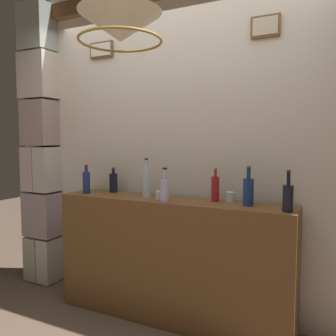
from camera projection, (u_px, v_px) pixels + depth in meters
name	position (u px, v px, depth m)	size (l,w,h in m)	color
panelled_rear_partition	(184.00, 135.00, 2.86)	(3.65, 0.15, 2.80)	beige
stone_pillar	(43.00, 147.00, 3.41)	(0.34, 0.29, 2.73)	#ACB496
bar_shelf_unit	(171.00, 260.00, 2.70)	(1.90, 0.37, 0.97)	brown
liquor_bottle_brandy	(146.00, 182.00, 2.76)	(0.07, 0.07, 0.32)	silver
liquor_bottle_rum	(215.00, 188.00, 2.56)	(0.06, 0.06, 0.26)	#A31E22
liquor_bottle_vodka	(288.00, 197.00, 2.20)	(0.07, 0.07, 0.27)	black
liquor_bottle_whiskey	(165.00, 189.00, 2.55)	(0.07, 0.07, 0.26)	silver
liquor_bottle_port	(113.00, 182.00, 3.02)	(0.07, 0.07, 0.22)	black
liquor_bottle_rye	(248.00, 191.00, 2.40)	(0.07, 0.07, 0.29)	navy
liquor_bottle_gin	(86.00, 182.00, 2.97)	(0.06, 0.06, 0.25)	navy
glass_tumbler_rocks	(160.00, 195.00, 2.64)	(0.06, 0.06, 0.07)	silver
glass_tumbler_highball	(230.00, 197.00, 2.57)	(0.07, 0.07, 0.07)	silver
pendant_lamp	(120.00, 28.00, 1.97)	(0.49, 0.49, 0.62)	#EFE5C6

